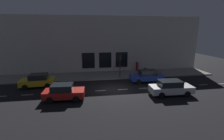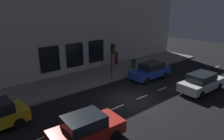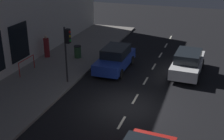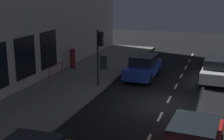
# 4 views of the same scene
# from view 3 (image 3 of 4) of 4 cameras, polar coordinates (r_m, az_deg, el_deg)

# --- Properties ---
(ground_plane) EXTENTS (60.00, 60.00, 0.00)m
(ground_plane) POSITION_cam_3_polar(r_m,az_deg,el_deg) (16.21, 3.47, -6.99)
(ground_plane) COLOR black
(sidewalk) EXTENTS (4.50, 32.00, 0.15)m
(sidewalk) POSITION_cam_3_polar(r_m,az_deg,el_deg) (18.60, -15.45, -3.53)
(sidewalk) COLOR gray
(sidewalk) RESTS_ON ground
(lane_centre_line) EXTENTS (0.12, 27.20, 0.01)m
(lane_centre_line) POSITION_cam_3_polar(r_m,az_deg,el_deg) (17.06, 4.38, -5.42)
(lane_centre_line) COLOR beige
(lane_centre_line) RESTS_ON ground
(traffic_light) EXTENTS (0.45, 0.32, 3.44)m
(traffic_light) POSITION_cam_3_polar(r_m,az_deg,el_deg) (18.01, -8.40, 5.09)
(traffic_light) COLOR #2D2D30
(traffic_light) RESTS_ON sidewalk
(parked_car_2) EXTENTS (1.86, 4.34, 1.58)m
(parked_car_2) POSITION_cam_3_polar(r_m,az_deg,el_deg) (20.75, 0.61, 2.17)
(parked_car_2) COLOR #1E389E
(parked_car_2) RESTS_ON ground
(parked_car_3) EXTENTS (1.99, 4.51, 1.58)m
(parked_car_3) POSITION_cam_3_polar(r_m,az_deg,el_deg) (20.64, 14.04, 1.37)
(parked_car_3) COLOR silver
(parked_car_3) RESTS_ON ground
(pedestrian_0) EXTENTS (0.53, 0.53, 1.68)m
(pedestrian_0) POSITION_cam_3_polar(r_m,az_deg,el_deg) (23.26, -12.18, 4.23)
(pedestrian_0) COLOR maroon
(pedestrian_0) RESTS_ON sidewalk
(trash_bin) EXTENTS (0.53, 0.53, 0.91)m
(trash_bin) POSITION_cam_3_polar(r_m,az_deg,el_deg) (22.84, -6.47, 3.45)
(trash_bin) COLOR #2D5633
(trash_bin) RESTS_ON sidewalk
(red_railing) EXTENTS (0.05, 1.74, 0.97)m
(red_railing) POSITION_cam_3_polar(r_m,az_deg,el_deg) (20.63, -15.75, 1.36)
(red_railing) COLOR red
(red_railing) RESTS_ON sidewalk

